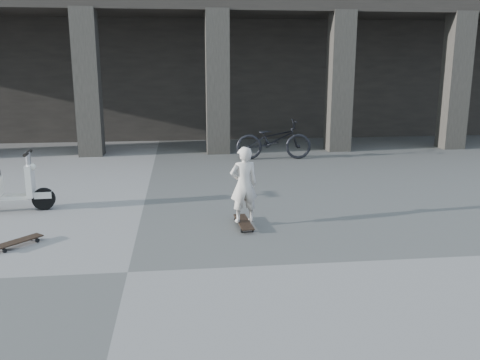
{
  "coord_description": "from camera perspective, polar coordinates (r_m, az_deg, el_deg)",
  "views": [
    {
      "loc": [
        0.7,
        -6.07,
        2.58
      ],
      "look_at": [
        1.68,
        2.14,
        0.65
      ],
      "focal_mm": 38.0,
      "sensor_mm": 36.0,
      "label": 1
    }
  ],
  "objects": [
    {
      "name": "skateboard_spare",
      "position": [
        7.98,
        -23.67,
        -6.39
      ],
      "size": [
        0.62,
        0.66,
        0.09
      ],
      "rotation": [
        0.0,
        0.0,
        0.84
      ],
      "color": "black",
      "rests_on": "ground"
    },
    {
      "name": "colonnade",
      "position": [
        19.86,
        -9.08,
        14.27
      ],
      "size": [
        28.0,
        8.82,
        6.0
      ],
      "color": "black",
      "rests_on": "ground"
    },
    {
      "name": "bicycle",
      "position": [
        13.76,
        3.81,
        4.54
      ],
      "size": [
        2.05,
        0.79,
        1.06
      ],
      "primitive_type": "imported",
      "rotation": [
        0.0,
        0.0,
        1.53
      ],
      "color": "black",
      "rests_on": "ground"
    },
    {
      "name": "child",
      "position": [
        8.0,
        0.42,
        -0.52
      ],
      "size": [
        0.48,
        0.36,
        1.22
      ],
      "primitive_type": "imported",
      "rotation": [
        0.0,
        0.0,
        3.3
      ],
      "color": "beige",
      "rests_on": "longboard"
    },
    {
      "name": "longboard",
      "position": [
        8.17,
        0.41,
        -4.78
      ],
      "size": [
        0.24,
        0.85,
        0.08
      ],
      "rotation": [
        0.0,
        0.0,
        1.63
      ],
      "color": "black",
      "rests_on": "ground"
    },
    {
      "name": "ground",
      "position": [
        6.63,
        -12.49,
        -10.07
      ],
      "size": [
        90.0,
        90.0,
        0.0
      ],
      "primitive_type": "plane",
      "color": "#4E4E4B",
      "rests_on": "ground"
    }
  ]
}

